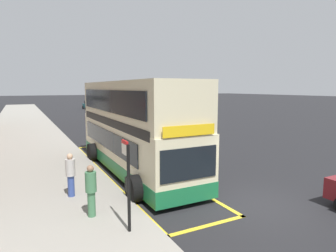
{
  "coord_description": "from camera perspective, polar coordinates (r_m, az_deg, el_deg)",
  "views": [
    {
      "loc": [
        -7.37,
        -7.19,
        4.11
      ],
      "look_at": [
        -0.44,
        6.2,
        2.1
      ],
      "focal_mm": 30.9,
      "sensor_mm": 36.0,
      "label": 1
    }
  ],
  "objects": [
    {
      "name": "bus_stop_sign",
      "position": [
        8.13,
        -7.98,
        -10.11
      ],
      "size": [
        0.09,
        0.51,
        2.53
      ],
      "color": "black",
      "rests_on": "pavement_near"
    },
    {
      "name": "ground_plane",
      "position": [
        40.09,
        -16.63,
        1.37
      ],
      "size": [
        260.0,
        260.0,
        0.0
      ],
      "primitive_type": "plane",
      "color": "black"
    },
    {
      "name": "parked_car_navy_kerbside",
      "position": [
        38.02,
        -11.3,
        2.43
      ],
      "size": [
        2.09,
        4.2,
        1.62
      ],
      "rotation": [
        0.0,
        0.0,
        0.04
      ],
      "color": "navy",
      "rests_on": "ground"
    },
    {
      "name": "parked_car_teal_across",
      "position": [
        57.76,
        -15.28,
        4.02
      ],
      "size": [
        2.09,
        4.2,
        1.62
      ],
      "rotation": [
        0.0,
        0.0,
        0.02
      ],
      "color": "#196066",
      "rests_on": "ground"
    },
    {
      "name": "pedestrian_further_back",
      "position": [
        9.39,
        -14.95,
        -11.88
      ],
      "size": [
        0.34,
        0.34,
        1.63
      ],
      "color": "#3F724C",
      "rests_on": "pavement_near"
    },
    {
      "name": "bus_bay_markings",
      "position": [
        14.85,
        -7.43,
        -8.53
      ],
      "size": [
        2.9,
        13.59,
        0.01
      ],
      "color": "yellow",
      "rests_on": "ground"
    },
    {
      "name": "pedestrian_waiting_near_sign",
      "position": [
        11.26,
        -18.67,
        -8.83
      ],
      "size": [
        0.34,
        0.34,
        1.6
      ],
      "color": "#33478C",
      "rests_on": "pavement_near"
    },
    {
      "name": "double_decker_bus",
      "position": [
        14.24,
        -6.9,
        -0.74
      ],
      "size": [
        3.19,
        10.53,
        4.4
      ],
      "color": "beige",
      "rests_on": "ground"
    },
    {
      "name": "pavement_near",
      "position": [
        39.4,
        -26.67,
        0.88
      ],
      "size": [
        6.0,
        76.0,
        0.14
      ],
      "primitive_type": "cube",
      "color": "gray",
      "rests_on": "ground"
    }
  ]
}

